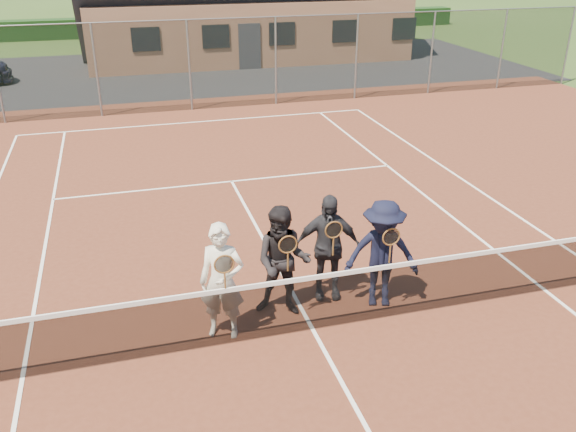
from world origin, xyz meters
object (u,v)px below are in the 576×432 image
(player_b, at_px, (283,262))
(player_c, at_px, (327,247))
(player_d, at_px, (382,254))
(player_a, at_px, (222,281))
(tennis_net, at_px, (313,300))

(player_b, relative_size, player_c, 1.00)
(player_c, height_order, player_d, same)
(player_b, bearing_deg, player_a, -161.90)
(player_d, bearing_deg, player_a, -176.74)
(player_a, bearing_deg, tennis_net, -11.60)
(tennis_net, xyz_separation_m, player_d, (1.26, 0.41, 0.38))
(player_d, bearing_deg, player_c, 148.18)
(tennis_net, bearing_deg, player_b, 116.60)
(player_a, xyz_separation_m, player_b, (1.00, 0.33, -0.00))
(tennis_net, relative_size, player_c, 6.49)
(player_c, bearing_deg, tennis_net, -120.41)
(player_b, height_order, player_d, same)
(player_a, distance_m, player_d, 2.57)
(player_b, xyz_separation_m, player_c, (0.81, 0.28, 0.00))
(player_a, bearing_deg, player_d, 3.26)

